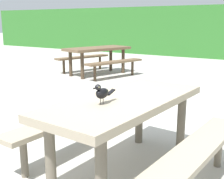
# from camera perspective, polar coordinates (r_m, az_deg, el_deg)

# --- Properties ---
(ground_plane) EXTENTS (60.00, 60.00, 0.00)m
(ground_plane) POSITION_cam_1_polar(r_m,az_deg,el_deg) (3.21, 1.78, -13.55)
(ground_plane) COLOR #B7B5AD
(picnic_table_foreground) EXTENTS (1.77, 1.84, 0.74)m
(picnic_table_foreground) POSITION_cam_1_polar(r_m,az_deg,el_deg) (2.81, 2.51, -5.26)
(picnic_table_foreground) COLOR gray
(picnic_table_foreground) RESTS_ON ground
(bird_grackle) EXTENTS (0.08, 0.29, 0.18)m
(bird_grackle) POSITION_cam_1_polar(r_m,az_deg,el_deg) (2.52, -2.00, -0.62)
(bird_grackle) COLOR black
(bird_grackle) RESTS_ON picnic_table_foreground
(picnic_table_mid_left) EXTENTS (2.09, 2.11, 0.74)m
(picnic_table_mid_left) POSITION_cam_1_polar(r_m,az_deg,el_deg) (8.14, -2.78, 6.75)
(picnic_table_mid_left) COLOR brown
(picnic_table_mid_left) RESTS_ON ground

